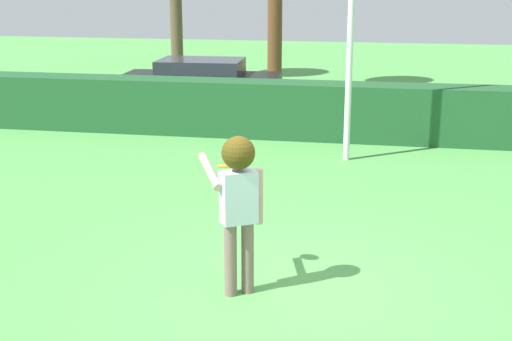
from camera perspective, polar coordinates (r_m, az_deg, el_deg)
name	(u,v)px	position (r m, az deg, el deg)	size (l,w,h in m)	color
ground_plane	(288,288)	(8.09, 2.65, -9.54)	(60.00, 60.00, 0.00)	#529D4B
person	(238,193)	(7.55, -1.44, -1.88)	(0.79, 0.59, 1.80)	#7C615A
frisbee	(227,167)	(8.02, -2.35, 0.32)	(0.23, 0.23, 0.10)	orange
hedge_row	(340,111)	(15.17, 6.81, 4.78)	(28.23, 0.90, 1.20)	#1F522A
parked_car_black	(201,80)	(18.98, -4.48, 7.30)	(4.28, 1.98, 1.25)	black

